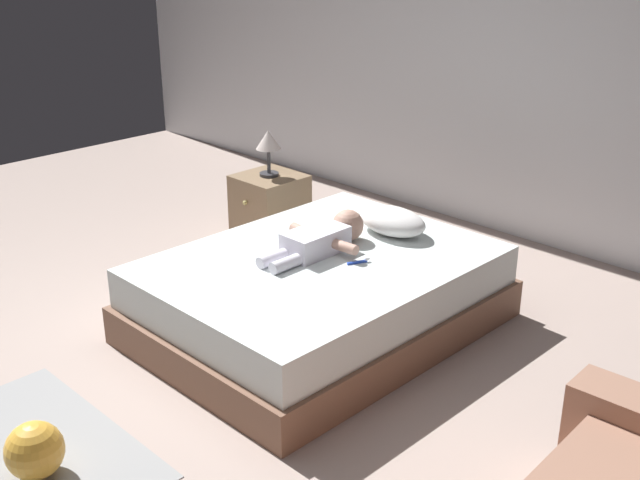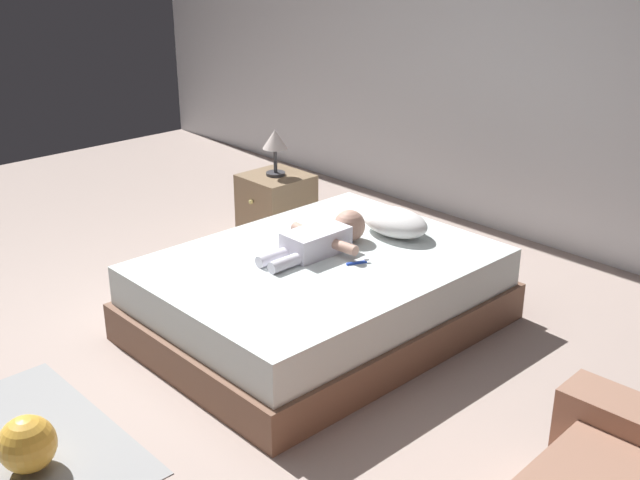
{
  "view_description": "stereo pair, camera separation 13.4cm",
  "coord_description": "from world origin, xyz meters",
  "views": [
    {
      "loc": [
        2.93,
        -1.69,
        2.06
      ],
      "look_at": [
        0.25,
        1.0,
        0.52
      ],
      "focal_mm": 44.06,
      "sensor_mm": 36.0,
      "label": 1
    },
    {
      "loc": [
        3.02,
        -1.59,
        2.06
      ],
      "look_at": [
        0.25,
        1.0,
        0.52
      ],
      "focal_mm": 44.06,
      "sensor_mm": 36.0,
      "label": 2
    }
  ],
  "objects": [
    {
      "name": "ground_plane",
      "position": [
        0.0,
        0.0,
        0.0
      ],
      "size": [
        8.0,
        8.0,
        0.0
      ],
      "primitive_type": "plane",
      "color": "#AC978C"
    },
    {
      "name": "wall_behind_bed",
      "position": [
        0.0,
        3.0,
        1.32
      ],
      "size": [
        8.0,
        0.12,
        2.64
      ],
      "primitive_type": "cube",
      "color": "silver",
      "rests_on": "ground_plane"
    },
    {
      "name": "bed",
      "position": [
        0.25,
        1.0,
        0.21
      ],
      "size": [
        1.37,
        1.83,
        0.42
      ],
      "color": "brown",
      "rests_on": "ground_plane"
    },
    {
      "name": "pillow",
      "position": [
        0.29,
        1.54,
        0.49
      ],
      "size": [
        0.43,
        0.27,
        0.15
      ],
      "color": "white",
      "rests_on": "bed"
    },
    {
      "name": "baby",
      "position": [
        0.19,
        1.09,
        0.49
      ],
      "size": [
        0.48,
        0.69,
        0.18
      ],
      "color": "white",
      "rests_on": "bed"
    },
    {
      "name": "toothbrush",
      "position": [
        0.44,
        1.1,
        0.43
      ],
      "size": [
        0.06,
        0.12,
        0.02
      ],
      "color": "blue",
      "rests_on": "bed"
    },
    {
      "name": "nightstand",
      "position": [
        -0.84,
        1.62,
        0.25
      ],
      "size": [
        0.4,
        0.43,
        0.49
      ],
      "color": "#886C4F",
      "rests_on": "ground_plane"
    },
    {
      "name": "lamp",
      "position": [
        -0.84,
        1.62,
        0.72
      ],
      "size": [
        0.17,
        0.17,
        0.31
      ],
      "color": "#333338",
      "rests_on": "nightstand"
    },
    {
      "name": "rug",
      "position": [
        0.16,
        -0.73,
        0.0
      ],
      "size": [
        1.16,
        0.93,
        0.01
      ],
      "color": "#959696",
      "rests_on": "ground_plane"
    },
    {
      "name": "toy_ball",
      "position": [
        0.32,
        -0.67,
        0.13
      ],
      "size": [
        0.23,
        0.23,
        0.23
      ],
      "primitive_type": "sphere",
      "color": "gold",
      "rests_on": "rug"
    }
  ]
}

